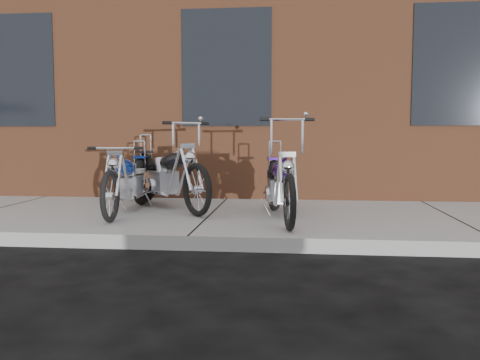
# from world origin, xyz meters

# --- Properties ---
(ground) EXTENTS (120.00, 120.00, 0.00)m
(ground) POSITION_xyz_m (0.00, 0.00, 0.00)
(ground) COLOR black
(ground) RESTS_ON ground
(sidewalk) EXTENTS (22.00, 3.00, 0.15)m
(sidewalk) POSITION_xyz_m (0.00, 1.50, 0.07)
(sidewalk) COLOR #9F9B94
(sidewalk) RESTS_ON ground
(building_brick) EXTENTS (22.00, 10.00, 8.00)m
(building_brick) POSITION_xyz_m (0.00, 8.00, 4.00)
(building_brick) COLOR brown
(building_brick) RESTS_ON ground
(chopper_purple) EXTENTS (0.56, 2.12, 1.19)m
(chopper_purple) POSITION_xyz_m (0.89, 1.18, 0.53)
(chopper_purple) COLOR black
(chopper_purple) RESTS_ON sidewalk
(chopper_blue) EXTENTS (0.52, 2.12, 0.92)m
(chopper_blue) POSITION_xyz_m (-1.09, 1.50, 0.53)
(chopper_blue) COLOR black
(chopper_blue) RESTS_ON sidewalk
(chopper_third) EXTENTS (1.58, 1.84, 1.18)m
(chopper_third) POSITION_xyz_m (-0.70, 1.89, 0.57)
(chopper_third) COLOR black
(chopper_third) RESTS_ON sidewalk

